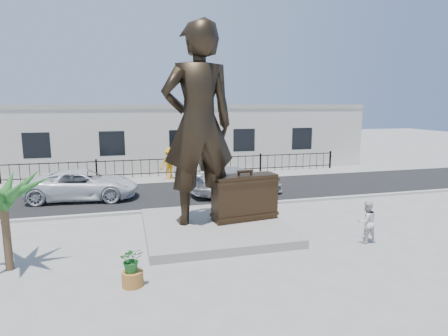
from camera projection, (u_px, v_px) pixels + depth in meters
The scene contains 16 objects.
ground at pixel (239, 243), 12.92m from camera, with size 100.00×100.00×0.00m, color #9E9991.
street at pixel (196, 191), 20.54m from camera, with size 40.00×7.00×0.01m, color black.
curb at pixel (210, 207), 17.20m from camera, with size 40.00×0.25×0.12m, color #A5A399.
far_sidewalk at pixel (185, 177), 24.35m from camera, with size 40.00×2.50×0.02m, color #9E9991.
plinth at pixel (215, 226), 14.20m from camera, with size 5.20×5.20×0.30m, color gray.
fence at pixel (183, 167), 25.01m from camera, with size 22.00×0.10×1.20m, color black.
building at pixel (174, 137), 28.75m from camera, with size 28.00×7.00×4.40m, color silver.
statue at pixel (198, 125), 13.68m from camera, with size 2.68×1.76×7.36m, color black.
suitcase at pixel (245, 197), 14.46m from camera, with size 2.50×0.79×1.76m, color black.
tourist at pixel (366, 222), 12.86m from camera, with size 0.72×0.56×1.49m, color silver.
car_white at pixel (83, 185), 18.70m from camera, with size 2.46×5.34×1.49m, color silver.
car_silver at pixel (237, 181), 19.68m from camera, with size 2.04×5.01×1.46m, color #A9AAAE.
worker at pixel (170, 163), 23.61m from camera, with size 1.30×0.75×2.02m, color orange.
palm_tree at pixel (10, 270), 10.85m from camera, with size 1.80×1.80×3.20m, color #20551F, non-canonical shape.
planter at pixel (133, 279), 9.85m from camera, with size 0.56×0.56×0.40m, color #A5682B.
shrub at pixel (132, 259), 9.76m from camera, with size 0.60×0.52×0.67m, color #206323.
Camera 1 is at (-3.62, -11.76, 4.75)m, focal length 30.00 mm.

